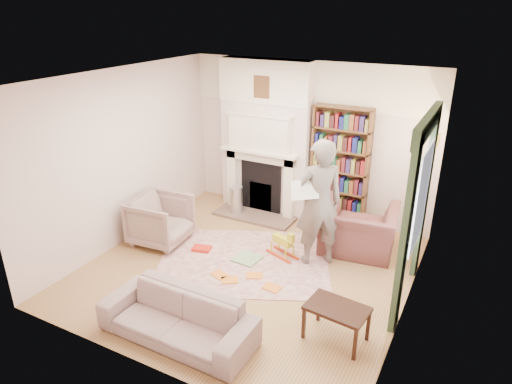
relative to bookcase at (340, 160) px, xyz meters
The scene contains 25 objects.
floor 2.51m from the bookcase, 107.05° to the right, with size 4.50×4.50×0.00m, color olive.
ceiling 2.75m from the bookcase, 107.05° to the right, with size 4.50×4.50×0.00m, color white.
wall_back 0.70m from the bookcase, 168.69° to the left, with size 4.50×4.50×0.00m, color beige.
wall_front 4.42m from the bookcase, 98.46° to the right, with size 4.50×4.50×0.00m, color beige.
wall_left 3.60m from the bookcase, 143.83° to the right, with size 4.50×4.50×0.00m, color beige.
wall_right 2.67m from the bookcase, 52.96° to the right, with size 4.50×4.50×0.00m, color beige.
fireplace 1.42m from the bookcase, behind, with size 1.70×0.58×2.80m.
bookcase is the anchor object (origin of this frame).
window 2.36m from the bookcase, 47.34° to the right, with size 0.02×0.90×1.30m, color silver.
curtain_left 2.87m from the bookcase, 57.36° to the right, with size 0.07×0.32×2.40m, color #30472D.
curtain_right 1.86m from the bookcase, 33.35° to the right, with size 0.07×0.32×2.40m, color #30472D.
pelmet 2.60m from the bookcase, 48.16° to the right, with size 0.09×1.70×0.24m, color #30472D.
wall_sconce 1.68m from the bookcase, 24.19° to the right, with size 0.20×0.24×0.24m, color gold, non-canonical shape.
rug 2.43m from the bookcase, 112.57° to the right, with size 2.57×1.97×0.01m, color beige.
armchair_reading 1.32m from the bookcase, 54.13° to the right, with size 1.18×1.03×0.77m, color #4E2A2A.
armchair_left 3.19m from the bookcase, 138.42° to the right, with size 0.84×0.87×0.79m, color #A29685.
sofa 3.99m from the bookcase, 99.74° to the right, with size 1.87×0.73×0.55m, color #B7A497.
man_reading 1.48m from the bookcase, 83.42° to the right, with size 0.71×0.47×1.95m, color #63584F.
newspaper 1.66m from the bookcase, 89.38° to the right, with size 0.40×0.02×0.28m, color white.
coffee_table 3.29m from the bookcase, 71.57° to the right, with size 0.70×0.45×0.45m, color black, non-canonical shape.
paraffin_heater 2.05m from the bookcase, 162.64° to the right, with size 0.24×0.24×0.55m, color #B4B5BC.
rocking_horse 1.86m from the bookcase, 102.69° to the right, with size 0.53×0.21×0.47m, color gold, non-canonical shape.
board_game 2.36m from the bookcase, 112.32° to the right, with size 0.38×0.38×0.03m, color #E0E350.
game_box_lid 2.78m from the bookcase, 128.17° to the right, with size 0.29×0.19×0.05m, color red.
comic_annuals 2.75m from the bookcase, 102.86° to the right, with size 1.09×0.55×0.02m.
Camera 1 is at (2.83, -5.13, 3.68)m, focal length 32.00 mm.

